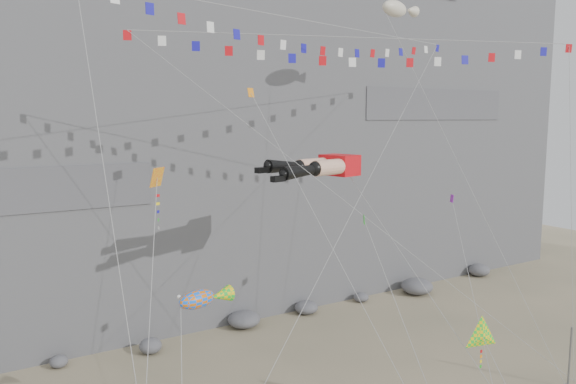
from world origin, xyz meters
The scene contains 13 objects.
cliff centered at (0.00, 32.00, 25.00)m, with size 80.00×28.00×50.00m, color slate.
talus_boulders centered at (0.00, 17.00, 0.60)m, with size 60.00×3.00×1.20m, color slate, non-canonical shape.
anchor_pole_right centered at (12.59, -2.67, 1.97)m, with size 0.12×0.12×3.94m, color slate.
legs_kite centered at (0.30, 7.09, 13.65)m, with size 7.74×18.02×21.51m.
flag_banner_upper centered at (0.22, 7.62, 22.52)m, with size 29.36×15.27×28.85m.
flag_banner_lower centered at (2.58, 5.27, 21.46)m, with size 26.35×12.40×25.34m.
harlequin_kite centered at (-11.36, 3.24, 13.97)m, with size 5.00×9.08×16.58m.
fish_windsock centered at (-10.17, 1.69, 8.41)m, with size 4.59×6.11×10.29m.
delta_kite centered at (3.17, -3.58, 5.63)m, with size 2.20×5.17×7.54m.
blimp_windsock centered at (8.81, 9.85, 24.45)m, with size 5.62×14.00×27.79m.
small_kite_a centered at (-3.82, 7.89, 17.86)m, with size 3.80×14.56×23.06m.
small_kite_b centered at (8.52, 3.53, 11.25)m, with size 6.11×9.83×15.65m.
small_kite_c centered at (-1.08, 0.72, 11.20)m, with size 1.04×7.75×13.44m.
Camera 1 is at (-19.64, -21.70, 16.75)m, focal length 35.00 mm.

